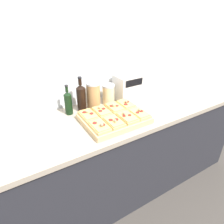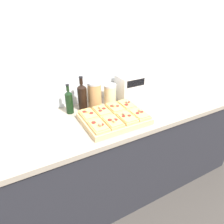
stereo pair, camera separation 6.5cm
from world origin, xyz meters
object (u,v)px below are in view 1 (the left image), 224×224
Objects in this scene: wine_bottle at (81,97)px; toaster_oven at (128,87)px; grain_jar_tall at (93,95)px; grain_jar_short at (108,94)px; olive_oil_bottle at (68,102)px; cutting_board at (114,118)px.

wine_bottle reaches higher than toaster_oven.
wine_bottle reaches higher than grain_jar_tall.
grain_jar_short is 0.71× the size of toaster_oven.
wine_bottle is 0.26m from grain_jar_short.
grain_jar_short is 0.21m from toaster_oven.
wine_bottle is (0.11, -0.00, 0.02)m from olive_oil_bottle.
cutting_board is at bearing -83.65° from grain_jar_tall.
olive_oil_bottle reaches higher than grain_jar_tall.
wine_bottle is at bearing 179.90° from toaster_oven.
toaster_oven reaches higher than grain_jar_short.
wine_bottle is 0.47m from toaster_oven.
olive_oil_bottle is 0.12m from wine_bottle.
grain_jar_tall is at bearing 179.86° from toaster_oven.
cutting_board is 1.90× the size of toaster_oven.
toaster_oven is (0.21, -0.00, 0.03)m from grain_jar_short.
olive_oil_bottle reaches higher than cutting_board.
olive_oil_bottle reaches higher than toaster_oven.
toaster_oven is at bearing -0.10° from wine_bottle.
toaster_oven is (0.33, 0.28, 0.10)m from cutting_board.
wine_bottle is at bearing 116.88° from cutting_board.
wine_bottle is at bearing -180.00° from grain_jar_short.
grain_jar_short is (0.26, 0.00, -0.03)m from wine_bottle.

